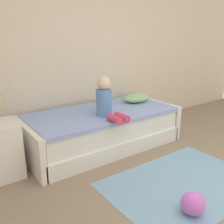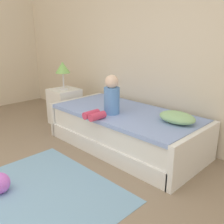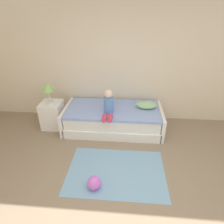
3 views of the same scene
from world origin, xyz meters
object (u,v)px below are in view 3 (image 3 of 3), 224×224
object	(u,v)px
table_lamp	(48,88)
pillow	(146,105)
bed	(113,119)
nightstand	(53,115)
child_figure	(108,105)
toy_ball	(94,183)

from	to	relation	value
table_lamp	pillow	world-z (taller)	table_lamp
bed	pillow	size ratio (longest dim) A/B	4.80
pillow	bed	bearing A→B (deg)	-171.99
nightstand	child_figure	distance (m)	1.35
child_figure	pillow	distance (m)	0.86
bed	table_lamp	bearing A→B (deg)	-178.61
child_figure	pillow	world-z (taller)	child_figure
bed	child_figure	distance (m)	0.52
bed	child_figure	xyz separation A→B (m)	(-0.07, -0.23, 0.46)
nightstand	toy_ball	distance (m)	2.02
toy_ball	bed	bearing A→B (deg)	84.80
bed	pillow	distance (m)	0.79
toy_ball	nightstand	bearing A→B (deg)	126.59
nightstand	child_figure	xyz separation A→B (m)	(1.28, -0.20, 0.40)
bed	table_lamp	xyz separation A→B (m)	(-1.35, -0.03, 0.69)
child_figure	pillow	xyz separation A→B (m)	(0.78, 0.33, -0.14)
nightstand	child_figure	size ratio (longest dim) A/B	1.18
bed	child_figure	size ratio (longest dim) A/B	4.14
nightstand	pillow	distance (m)	2.08
pillow	toy_ball	world-z (taller)	pillow
bed	nightstand	size ratio (longest dim) A/B	3.52
table_lamp	nightstand	bearing A→B (deg)	0.00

